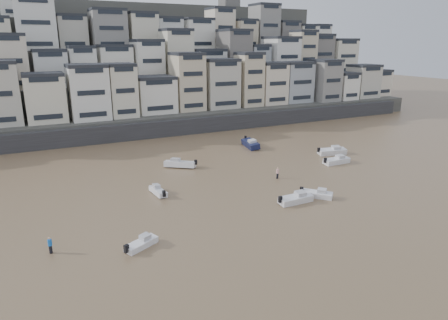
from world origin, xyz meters
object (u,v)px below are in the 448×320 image
boat_h (180,163)px  boat_g (332,150)px  boat_i (251,143)px  boat_d (337,160)px  boat_j (141,243)px  boat_f (158,190)px  boat_b (317,193)px  person_blue (50,245)px  boat_a (296,198)px  person_pink (277,173)px

boat_h → boat_g: bearing=-154.1°
boat_i → boat_d: boat_i is taller
boat_j → boat_h: size_ratio=0.70×
boat_i → boat_f: boat_i is taller
boat_h → boat_d: boat_h is taller
boat_i → boat_j: bearing=-34.5°
boat_f → boat_h: bearing=-39.9°
boat_i → boat_j: size_ratio=1.62×
boat_b → boat_g: bearing=92.5°
person_blue → boat_a: bearing=-0.5°
boat_i → boat_b: bearing=-0.8°
boat_g → boat_f: bearing=-159.2°
boat_j → boat_h: bearing=34.4°
boat_a → boat_h: boat_h is taller
boat_g → boat_h: size_ratio=1.02×
boat_f → boat_b: bearing=-125.2°
boat_b → boat_i: size_ratio=0.68×
boat_b → boat_a: (-3.69, -0.28, 0.10)m
boat_f → person_pink: person_pink is taller
boat_a → boat_g: (19.94, 16.00, 0.09)m
boat_h → person_blue: 29.77m
boat_i → person_pink: boat_i is taller
boat_j → boat_d: 40.07m
boat_h → person_blue: size_ratio=3.26×
boat_b → boat_j: 24.79m
boat_h → boat_d: (24.65, -9.96, -0.05)m
boat_j → person_blue: person_blue is taller
boat_b → boat_a: boat_a is taller
boat_a → person_blue: person_blue is taller
boat_a → person_blue: 29.19m
boat_g → person_blue: 51.59m
boat_a → boat_f: (-14.93, 10.89, -0.13)m
boat_g → boat_d: size_ratio=1.08×
boat_i → person_pink: (-5.86, -18.24, -0.01)m
boat_i → boat_h: size_ratio=1.14×
boat_b → boat_d: (13.01, 10.86, 0.13)m
boat_i → boat_g: (10.79, -11.36, -0.10)m
boat_j → boat_h: boat_h is taller
boat_a → boat_i: size_ratio=0.79×
boat_f → person_blue: bearing=121.2°
boat_a → boat_i: bearing=71.0°
boat_a → boat_i: 28.85m
boat_f → person_blue: size_ratio=2.40×
boat_d → boat_j: bearing=-160.2°
boat_g → person_blue: size_ratio=3.31×
boat_g → person_blue: (-49.13, -15.76, 0.08)m
boat_b → boat_h: (-11.63, 20.82, 0.17)m
boat_f → boat_h: boat_h is taller
boat_a → person_blue: size_ratio=2.95×
boat_i → boat_d: bearing=35.6°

